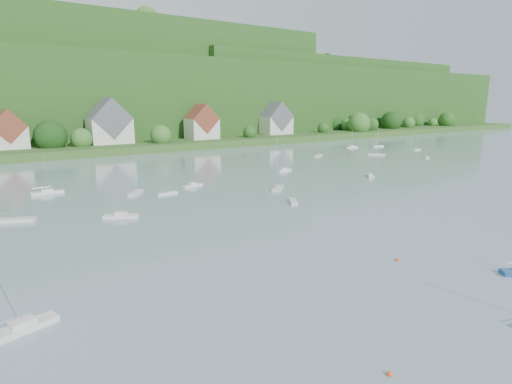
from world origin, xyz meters
The scene contains 10 objects.
far_shore_strip centered at (0.00, 200.00, 1.50)m, with size 600.00×60.00×3.00m, color #32541F.
forested_ridge centered at (0.39, 268.57, 22.89)m, with size 620.00×181.22×69.89m.
village_building_1 centered at (-30.00, 189.00, 8.75)m, with size 12.00×9.36×14.00m.
village_building_2 centered at (5.00, 188.00, 10.27)m, with size 16.00×11.44×18.00m.
village_building_3 centered at (45.00, 186.00, 9.43)m, with size 13.00×10.40×15.50m.
village_building_4 centered at (90.00, 190.00, 9.59)m, with size 15.00×10.40×16.50m.
near_sailboat_6 centered at (-41.32, 54.90, 0.42)m, with size 5.91×3.08×7.68m.
mooring_buoy_0 centered at (-20.36, 33.01, 0.00)m, with size 0.41×0.41×0.41m, color #F74E0F.
mooring_buoy_3 centered at (-1.01, 46.87, 0.00)m, with size 0.46×0.46×0.46m, color #F74E0F.
far_sailboat_cluster centered at (15.61, 114.26, 0.37)m, with size 204.53×70.59×8.71m.
Camera 1 is at (-43.64, 16.50, 19.33)m, focal length 29.49 mm.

